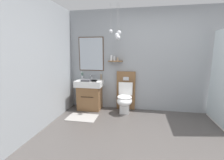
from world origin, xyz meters
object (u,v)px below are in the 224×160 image
object	(u,v)px
soap_dispenser	(101,77)
toothbrush_cup	(82,77)
toilet	(125,97)
folded_hand_towel	(86,80)
vanity_sink_left	(90,94)

from	to	relation	value
soap_dispenser	toothbrush_cup	bearing A→B (deg)	-178.89
toilet	folded_hand_towel	bearing A→B (deg)	-171.61
soap_dispenser	folded_hand_towel	world-z (taller)	soap_dispenser
folded_hand_towel	soap_dispenser	bearing A→B (deg)	45.52
toilet	folded_hand_towel	world-z (taller)	toilet
vanity_sink_left	toilet	distance (m)	0.93
vanity_sink_left	toilet	size ratio (longest dim) A/B	0.77
vanity_sink_left	soap_dispenser	bearing A→B (deg)	32.74
toothbrush_cup	folded_hand_towel	bearing A→B (deg)	-54.32
toilet	toothbrush_cup	xyz separation A→B (m)	(-1.19, 0.16, 0.45)
vanity_sink_left	folded_hand_towel	size ratio (longest dim) A/B	3.50
toilet	toothbrush_cup	distance (m)	1.28
vanity_sink_left	toothbrush_cup	distance (m)	0.52
folded_hand_towel	toothbrush_cup	bearing A→B (deg)	125.68
vanity_sink_left	soap_dispenser	xyz separation A→B (m)	(0.27, 0.17, 0.44)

